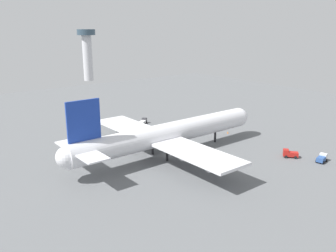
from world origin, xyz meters
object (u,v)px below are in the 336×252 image
cargo_airplane (167,134)px  safety_cone_nose (228,132)px  maintenance_van (322,158)px  pushback_tractor (143,121)px  control_tower (87,50)px  baggage_tug (290,154)px

cargo_airplane → safety_cone_nose: bearing=7.3°
safety_cone_nose → maintenance_van: bearing=-90.0°
cargo_airplane → pushback_tractor: size_ratio=14.15×
pushback_tractor → safety_cone_nose: 33.16m
pushback_tractor → control_tower: size_ratio=0.14×
baggage_tug → pushback_tractor: (-12.22, 56.15, -0.16)m
cargo_airplane → safety_cone_nose: size_ratio=94.52×
safety_cone_nose → control_tower: size_ratio=0.02×
cargo_airplane → baggage_tug: size_ratio=15.23×
safety_cone_nose → control_tower: control_tower is taller
pushback_tractor → safety_cone_nose: bearing=-61.0°
cargo_airplane → maintenance_van: cargo_airplane is taller
maintenance_van → cargo_airplane: bearing=134.7°
maintenance_van → control_tower: control_tower is taller
cargo_airplane → maintenance_van: 43.67m
pushback_tractor → control_tower: (35.44, 117.00, 19.57)m
cargo_airplane → pushback_tractor: bearing=66.4°
maintenance_van → control_tower: 182.79m
maintenance_van → baggage_tug: size_ratio=0.98×
maintenance_van → control_tower: (19.35, 180.72, 19.49)m
pushback_tractor → control_tower: control_tower is taller
baggage_tug → pushback_tractor: bearing=102.3°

